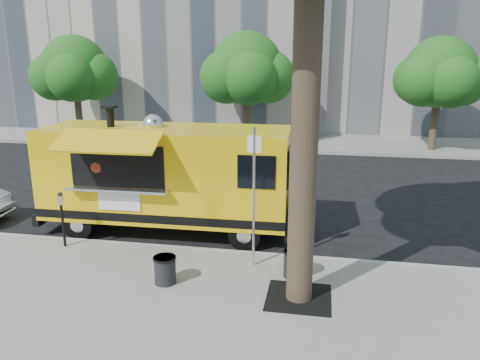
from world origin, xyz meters
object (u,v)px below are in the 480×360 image
Objects in this scene: far_tree_a at (75,69)px; far_tree_b at (247,69)px; parking_meter at (62,213)px; far_tree_c at (440,73)px; sign_post at (254,189)px; trash_bin_right at (294,263)px; food_truck at (166,175)px; trash_bin_left at (165,269)px.

far_tree_b is (9.00, 0.40, 0.06)m from far_tree_a.
far_tree_c is at bearing 51.34° from parking_meter.
far_tree_c is at bearing 65.19° from sign_post.
far_tree_b is 14.48m from parking_meter.
trash_bin_right is (12.45, -14.24, -3.32)m from far_tree_a.
trash_bin_right is at bearing -111.14° from far_tree_c.
food_truck is (8.95, -11.91, -2.24)m from far_tree_a.
parking_meter reaches higher than trash_bin_right.
trash_bin_right is (3.50, -2.33, -1.08)m from food_truck.
far_tree_c is 17.82m from parking_meter.
parking_meter is (-11.00, -13.75, -2.74)m from far_tree_c.
parking_meter is 2.40× the size of trash_bin_left.
sign_post is at bearing -50.17° from far_tree_a.
trash_bin_left is 0.98× the size of trash_bin_right.
far_tree_c is 15.20m from food_truck.
far_tree_b is 9.89× the size of trash_bin_left.
far_tree_b is at bearing 178.09° from far_tree_c.
far_tree_b is 1.06× the size of far_tree_c.
far_tree_c is 9.37× the size of trash_bin_left.
far_tree_a is at bearing 131.16° from trash_bin_right.
trash_bin_left is (0.95, -15.38, -3.38)m from far_tree_b.
far_tree_c is (9.00, -0.30, -0.12)m from far_tree_b.
sign_post is at bearing -114.81° from far_tree_c.
food_truck is at bearing -53.07° from far_tree_a.
far_tree_c reaches higher than trash_bin_left.
sign_post reaches higher than parking_meter.
parking_meter is at bearing -62.85° from far_tree_a.
far_tree_a is at bearing 123.60° from trash_bin_left.
far_tree_c is 1.74× the size of sign_post.
trash_bin_right is (3.45, -14.64, -3.38)m from far_tree_b.
far_tree_a is 0.97× the size of far_tree_b.
food_truck is at bearing -126.99° from far_tree_c.
parking_meter is at bearing -128.66° from far_tree_c.
far_tree_b is at bearing 103.27° from trash_bin_right.
trash_bin_left is (1.00, -3.07, -1.08)m from food_truck.
parking_meter is at bearing 177.48° from sign_post.
far_tree_a is 1.03× the size of far_tree_c.
sign_post reaches higher than trash_bin_right.
food_truck is at bearing 108.02° from trash_bin_left.
trash_bin_left is at bearing -163.64° from trash_bin_right.
trash_bin_left is at bearing -56.40° from far_tree_a.
trash_bin_right is (2.50, 0.73, 0.01)m from trash_bin_left.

